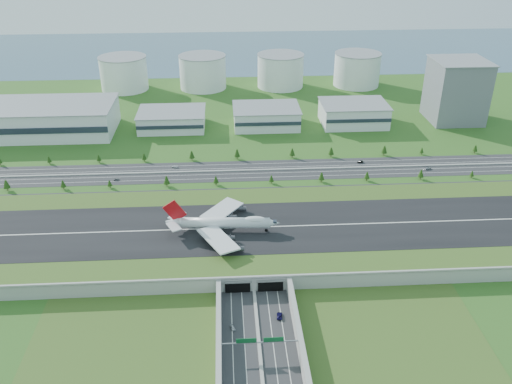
{
  "coord_description": "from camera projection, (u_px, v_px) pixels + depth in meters",
  "views": [
    {
      "loc": [
        -12.75,
        -274.11,
        176.84
      ],
      "look_at": [
        6.24,
        35.0,
        13.36
      ],
      "focal_mm": 38.0,
      "sensor_mm": 36.0,
      "label": 1
    }
  ],
  "objects": [
    {
      "name": "sign_gantry_near",
      "position": [
        260.0,
        343.0,
        238.06
      ],
      "size": [
        38.7,
        0.7,
        9.8
      ],
      "color": "gray",
      "rests_on": "ground"
    },
    {
      "name": "bay_water",
      "position": [
        232.0,
        51.0,
        748.87
      ],
      "size": [
        1200.0,
        260.0,
        0.06
      ],
      "primitive_type": "cube",
      "color": "#3B5A71",
      "rests_on": "ground"
    },
    {
      "name": "ground",
      "position": [
        249.0,
        239.0,
        325.2
      ],
      "size": [
        1200.0,
        1200.0,
        0.0
      ],
      "primitive_type": "plane",
      "color": "#325D1D",
      "rests_on": "ground"
    },
    {
      "name": "fuel_tank_b",
      "position": [
        203.0,
        72.0,
        588.76
      ],
      "size": [
        50.0,
        50.0,
        35.0
      ],
      "primitive_type": "cylinder",
      "color": "white",
      "rests_on": "ground"
    },
    {
      "name": "fuel_tank_c",
      "position": [
        280.0,
        71.0,
        593.38
      ],
      "size": [
        50.0,
        50.0,
        35.0
      ],
      "primitive_type": "cylinder",
      "color": "white",
      "rests_on": "ground"
    },
    {
      "name": "car_7",
      "position": [
        174.0,
        167.0,
        413.83
      ],
      "size": [
        5.31,
        3.57,
        1.43
      ],
      "primitive_type": "imported",
      "rotation": [
        0.0,
        0.0,
        -1.92
      ],
      "color": "white",
      "rests_on": "ground"
    },
    {
      "name": "car_0",
      "position": [
        233.0,
        327.0,
        255.61
      ],
      "size": [
        2.99,
        4.59,
        1.45
      ],
      "primitive_type": "imported",
      "rotation": [
        0.0,
        0.0,
        0.33
      ],
      "color": "silver",
      "rests_on": "ground"
    },
    {
      "name": "boeing_747",
      "position": [
        223.0,
        223.0,
        315.17
      ],
      "size": [
        67.72,
        63.83,
        20.93
      ],
      "rotation": [
        0.0,
        0.0,
        -0.07
      ],
      "color": "silver",
      "rests_on": "airfield_deck"
    },
    {
      "name": "car_5",
      "position": [
        360.0,
        162.0,
        421.48
      ],
      "size": [
        4.86,
        2.01,
        1.56
      ],
      "primitive_type": "imported",
      "rotation": [
        0.0,
        0.0,
        -1.5
      ],
      "color": "black",
      "rests_on": "ground"
    },
    {
      "name": "fuel_tank_d",
      "position": [
        357.0,
        70.0,
        597.99
      ],
      "size": [
        50.0,
        50.0,
        35.0
      ],
      "primitive_type": "cylinder",
      "color": "white",
      "rests_on": "ground"
    },
    {
      "name": "hangar_mid_c",
      "position": [
        353.0,
        114.0,
        494.17
      ],
      "size": [
        58.0,
        42.0,
        19.0
      ],
      "primitive_type": "cube",
      "color": "silver",
      "rests_on": "ground"
    },
    {
      "name": "airfield_deck",
      "position": [
        249.0,
        233.0,
        323.2
      ],
      "size": [
        520.0,
        100.0,
        9.2
      ],
      "color": "gray",
      "rests_on": "ground"
    },
    {
      "name": "office_tower",
      "position": [
        456.0,
        91.0,
        495.33
      ],
      "size": [
        46.0,
        46.0,
        55.0
      ],
      "primitive_type": "cube",
      "color": "slate",
      "rests_on": "ground"
    },
    {
      "name": "hangar_mid_a",
      "position": [
        172.0,
        120.0,
        486.15
      ],
      "size": [
        58.0,
        42.0,
        15.0
      ],
      "primitive_type": "cube",
      "color": "silver",
      "rests_on": "ground"
    },
    {
      "name": "fuel_tank_a",
      "position": [
        124.0,
        73.0,
        584.15
      ],
      "size": [
        50.0,
        50.0,
        35.0
      ],
      "primitive_type": "cylinder",
      "color": "white",
      "rests_on": "ground"
    },
    {
      "name": "underpass_road",
      "position": [
        261.0,
        356.0,
        235.84
      ],
      "size": [
        38.8,
        120.4,
        8.0
      ],
      "color": "#28282B",
      "rests_on": "ground"
    },
    {
      "name": "car_2",
      "position": [
        280.0,
        316.0,
        262.92
      ],
      "size": [
        3.18,
        5.8,
        1.54
      ],
      "primitive_type": "imported",
      "rotation": [
        0.0,
        0.0,
        3.03
      ],
      "color": "#0E0B3A",
      "rests_on": "ground"
    },
    {
      "name": "car_4",
      "position": [
        117.0,
        179.0,
        394.54
      ],
      "size": [
        4.25,
        2.13,
        1.39
      ],
      "primitive_type": "imported",
      "rotation": [
        0.0,
        0.0,
        1.69
      ],
      "color": "slate",
      "rests_on": "ground"
    },
    {
      "name": "tree_row",
      "position": [
        250.0,
        165.0,
        407.77
      ],
      "size": [
        499.42,
        48.7,
        8.44
      ],
      "color": "#3D2819",
      "rests_on": "ground"
    },
    {
      "name": "car_6",
      "position": [
        427.0,
        168.0,
        411.1
      ],
      "size": [
        6.6,
        4.63,
        1.67
      ],
      "primitive_type": "imported",
      "rotation": [
        0.0,
        0.0,
        1.91
      ],
      "color": "#B3B4B8",
      "rests_on": "ground"
    },
    {
      "name": "north_expressway",
      "position": [
        243.0,
        171.0,
        409.03
      ],
      "size": [
        560.0,
        36.0,
        0.12
      ],
      "primitive_type": "cube",
      "color": "#28282B",
      "rests_on": "ground"
    },
    {
      "name": "hangar_mid_b",
      "position": [
        266.0,
        117.0,
        490.3
      ],
      "size": [
        58.0,
        42.0,
        17.0
      ],
      "primitive_type": "cube",
      "color": "silver",
      "rests_on": "ground"
    },
    {
      "name": "hangar_west",
      "position": [
        45.0,
        119.0,
        473.44
      ],
      "size": [
        120.0,
        60.0,
        25.0
      ],
      "primitive_type": "cube",
      "color": "silver",
      "rests_on": "ground"
    }
  ]
}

